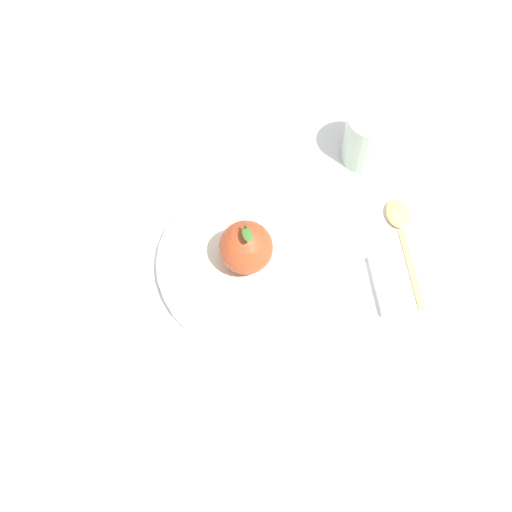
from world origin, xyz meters
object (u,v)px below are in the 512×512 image
cup (371,136)px  knife (371,252)px  spoon (401,225)px  dinner_plate (256,261)px  apple (246,247)px

cup → knife: size_ratio=0.34×
knife → spoon: bearing=118.8°
dinner_plate → spoon: dinner_plate is taller
dinner_plate → cup: 0.25m
spoon → knife: bearing=-61.2°
apple → dinner_plate: bearing=96.5°
dinner_plate → knife: 0.15m
cup → apple: bearing=-57.3°
apple → cup: (-0.14, 0.22, -0.01)m
dinner_plate → spoon: (-0.01, 0.21, -0.00)m
knife → cup: bearing=161.9°
cup → spoon: bearing=0.6°
cup → knife: 0.17m
dinner_plate → cup: size_ratio=3.29×
knife → spoon: 0.06m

